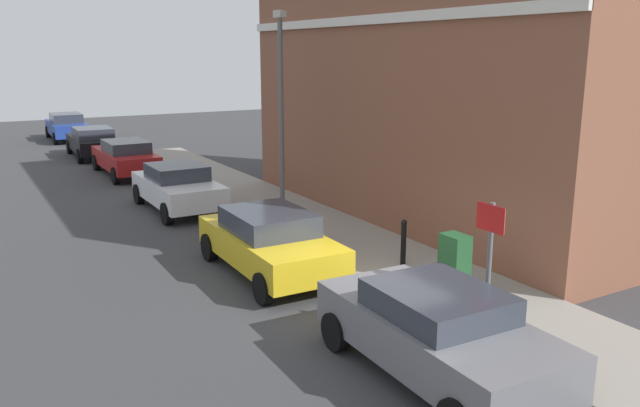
% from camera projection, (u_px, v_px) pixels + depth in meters
% --- Properties ---
extents(ground, '(80.00, 80.00, 0.00)m').
position_uv_depth(ground, '(366.00, 305.00, 12.28)').
color(ground, '#38383A').
extents(sidewalk, '(2.74, 30.00, 0.15)m').
position_uv_depth(sidewalk, '(301.00, 220.00, 18.20)').
color(sidewalk, gray).
rests_on(sidewalk, ground).
extents(corner_building, '(6.29, 13.42, 9.15)m').
position_uv_depth(corner_building, '(458.00, 58.00, 18.25)').
color(corner_building, brown).
rests_on(corner_building, ground).
extents(car_grey, '(2.00, 4.14, 1.41)m').
position_uv_depth(car_grey, '(437.00, 331.00, 9.41)').
color(car_grey, slate).
rests_on(car_grey, ground).
extents(car_yellow, '(1.97, 4.19, 1.42)m').
position_uv_depth(car_yellow, '(270.00, 241.00, 13.88)').
color(car_yellow, gold).
rests_on(car_yellow, ground).
extents(car_white, '(1.90, 4.07, 1.42)m').
position_uv_depth(car_white, '(178.00, 187.00, 19.49)').
color(car_white, silver).
rests_on(car_white, ground).
extents(car_red, '(1.82, 4.44, 1.39)m').
position_uv_depth(car_red, '(126.00, 157.00, 25.05)').
color(car_red, maroon).
rests_on(car_red, ground).
extents(car_black, '(2.01, 4.30, 1.38)m').
position_uv_depth(car_black, '(93.00, 141.00, 29.37)').
color(car_black, black).
rests_on(car_black, ground).
extents(car_blue, '(1.93, 4.48, 1.47)m').
position_uv_depth(car_blue, '(67.00, 126.00, 35.02)').
color(car_blue, navy).
rests_on(car_blue, ground).
extents(utility_cabinet, '(0.46, 0.61, 1.15)m').
position_uv_depth(utility_cabinet, '(454.00, 265.00, 12.51)').
color(utility_cabinet, '#1E4C28').
rests_on(utility_cabinet, sidewalk).
extents(bollard_near_cabinet, '(0.14, 0.14, 1.04)m').
position_uv_depth(bollard_near_cabinet, '(403.00, 241.00, 14.03)').
color(bollard_near_cabinet, black).
rests_on(bollard_near_cabinet, sidewalk).
extents(street_sign, '(0.08, 0.60, 2.30)m').
position_uv_depth(street_sign, '(489.00, 250.00, 10.20)').
color(street_sign, '#59595B').
rests_on(street_sign, sidewalk).
extents(lamppost, '(0.20, 0.44, 5.72)m').
position_uv_depth(lamppost, '(281.00, 105.00, 18.02)').
color(lamppost, '#59595B').
rests_on(lamppost, sidewalk).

